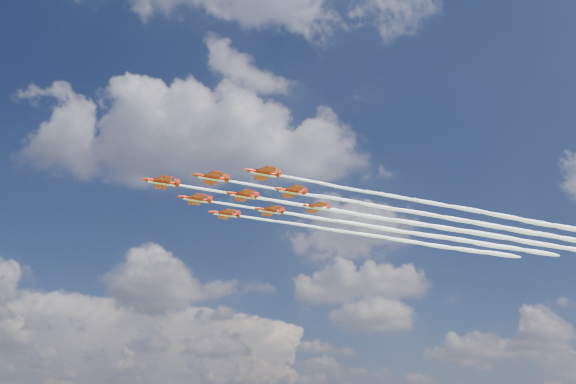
% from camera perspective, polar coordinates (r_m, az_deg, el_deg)
% --- Properties ---
extents(jet_lead, '(115.02, 50.14, 2.45)m').
position_cam_1_polar(jet_lead, '(164.00, 7.75, -2.34)').
color(jet_lead, red).
extents(jet_row2_port, '(115.02, 50.14, 2.45)m').
position_cam_1_polar(jet_row2_port, '(163.76, 12.34, -1.97)').
color(jet_row2_port, red).
extents(jet_row2_starb, '(115.02, 50.14, 2.45)m').
position_cam_1_polar(jet_row2_starb, '(175.46, 9.51, -3.63)').
color(jet_row2_starb, red).
extents(jet_row3_port, '(115.02, 50.14, 2.45)m').
position_cam_1_polar(jet_row3_port, '(164.58, 16.91, -1.59)').
color(jet_row3_port, red).
extents(jet_row3_centre, '(115.02, 50.14, 2.45)m').
position_cam_1_polar(jet_row3_centre, '(175.57, 13.79, -3.28)').
color(jet_row3_centre, red).
extents(jet_row3_starb, '(115.02, 50.14, 2.45)m').
position_cam_1_polar(jet_row3_starb, '(187.15, 11.05, -4.76)').
color(jet_row3_starb, red).
extents(jet_row4_port, '(115.02, 50.14, 2.45)m').
position_cam_1_polar(jet_row4_port, '(176.66, 18.05, -2.92)').
color(jet_row4_port, red).
extents(jet_row4_starb, '(115.02, 50.14, 2.45)m').
position_cam_1_polar(jet_row4_starb, '(187.56, 15.07, -4.42)').
color(jet_row4_starb, red).
extents(jet_tail, '(115.02, 50.14, 2.45)m').
position_cam_1_polar(jet_tail, '(188.88, 19.05, -4.07)').
color(jet_tail, red).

